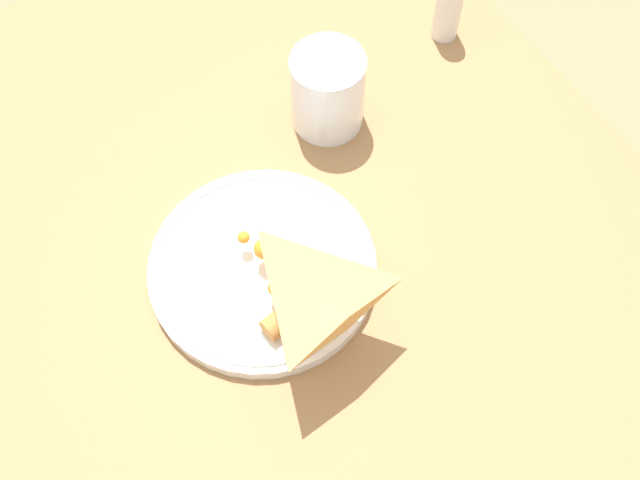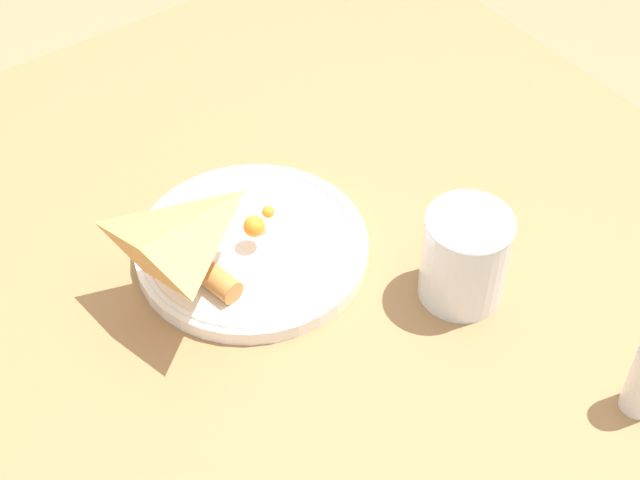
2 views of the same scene
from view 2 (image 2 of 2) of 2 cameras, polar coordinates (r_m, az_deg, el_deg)
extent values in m
cube|color=olive|center=(0.97, -8.07, -3.51)|extent=(1.15, 0.86, 0.03)
cube|color=brown|center=(1.65, 2.41, 4.79)|extent=(0.06, 0.06, 0.70)
cylinder|color=white|center=(0.98, -4.00, -0.45)|extent=(0.23, 0.23, 0.02)
torus|color=white|center=(0.97, -4.03, -0.07)|extent=(0.22, 0.22, 0.01)
pyramid|color=tan|center=(0.96, -4.09, 0.26)|extent=(0.14, 0.12, 0.02)
cylinder|color=#B77A3D|center=(0.94, -6.89, -1.67)|extent=(0.04, 0.09, 0.02)
sphere|color=orange|center=(0.95, -3.85, 0.80)|extent=(0.02, 0.02, 0.02)
sphere|color=orange|center=(0.94, -6.33, 0.05)|extent=(0.02, 0.02, 0.02)
sphere|color=orange|center=(0.97, -3.03, 1.64)|extent=(0.01, 0.01, 0.01)
cylinder|color=white|center=(0.92, 8.43, -1.00)|extent=(0.08, 0.08, 0.10)
cylinder|color=#F4CC66|center=(0.93, 8.40, -1.23)|extent=(0.07, 0.07, 0.09)
torus|color=white|center=(0.89, 8.75, 1.02)|extent=(0.08, 0.08, 0.00)
camera|label=1|loc=(0.72, -48.26, 36.33)|focal=45.00mm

